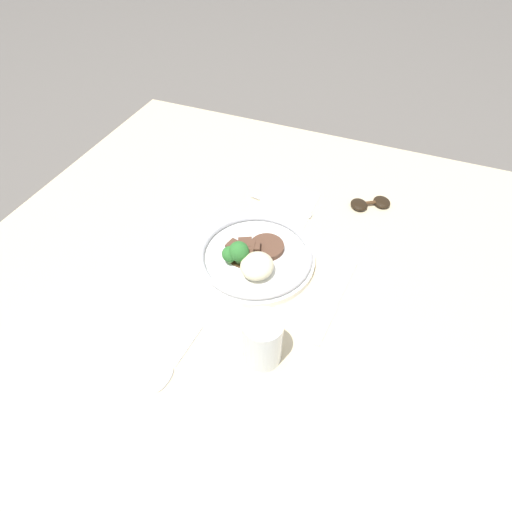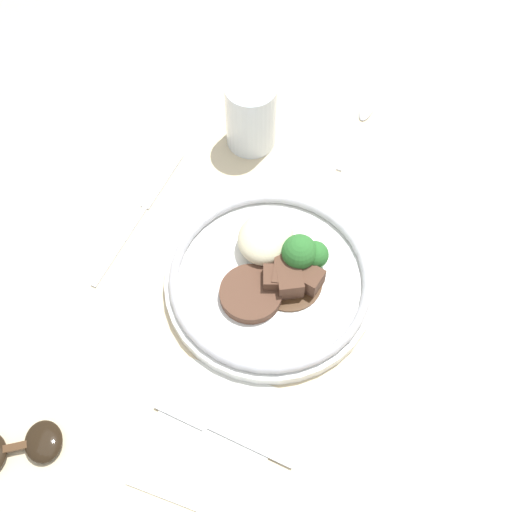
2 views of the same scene
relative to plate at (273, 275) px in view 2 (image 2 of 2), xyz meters
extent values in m
plane|color=#5B5651|center=(0.04, -0.01, -0.05)|extent=(8.00, 8.00, 0.00)
cube|color=beige|center=(0.04, -0.01, -0.04)|extent=(1.25, 1.25, 0.03)
cube|color=silver|center=(-0.21, 0.00, -0.02)|extent=(0.16, 0.14, 0.00)
cylinder|color=white|center=(-0.01, 0.00, -0.01)|extent=(0.26, 0.26, 0.02)
torus|color=#B2B2B7|center=(-0.01, 0.00, 0.00)|extent=(0.25, 0.25, 0.01)
ellipsoid|color=beige|center=(0.04, 0.02, 0.02)|extent=(0.08, 0.07, 0.04)
cylinder|color=brown|center=(-0.03, 0.02, 0.00)|extent=(0.08, 0.08, 0.01)
cylinder|color=#472D19|center=(0.00, -0.02, 0.00)|extent=(0.08, 0.08, 0.00)
cube|color=brown|center=(-0.01, 0.00, 0.01)|extent=(0.04, 0.04, 0.03)
cube|color=brown|center=(0.01, -0.01, 0.01)|extent=(0.04, 0.04, 0.03)
cube|color=brown|center=(-0.01, -0.02, 0.01)|extent=(0.04, 0.04, 0.03)
cube|color=brown|center=(0.00, -0.05, 0.01)|extent=(0.03, 0.03, 0.03)
cube|color=brown|center=(-0.01, -0.02, 0.01)|extent=(0.04, 0.04, 0.03)
cube|color=brown|center=(0.01, -0.03, 0.01)|extent=(0.03, 0.03, 0.02)
cylinder|color=#5B8E47|center=(0.02, -0.02, 0.00)|extent=(0.01, 0.01, 0.01)
sphere|color=#2D702D|center=(0.02, -0.02, 0.02)|extent=(0.03, 0.03, 0.03)
cylinder|color=#5B8E47|center=(0.02, -0.02, 0.00)|extent=(0.01, 0.01, 0.02)
sphere|color=#2D702D|center=(0.02, -0.02, 0.03)|extent=(0.04, 0.04, 0.04)
cylinder|color=#5B8E47|center=(0.03, -0.04, 0.00)|extent=(0.01, 0.01, 0.01)
sphere|color=#2D702D|center=(0.03, -0.04, 0.02)|extent=(0.03, 0.03, 0.03)
cylinder|color=#5B8E47|center=(0.02, -0.02, 0.00)|extent=(0.02, 0.02, 0.02)
sphere|color=#2D702D|center=(0.02, -0.02, 0.03)|extent=(0.04, 0.04, 0.04)
cylinder|color=yellow|center=(0.21, 0.10, 0.01)|extent=(0.06, 0.06, 0.06)
cylinder|color=silver|center=(0.21, 0.10, 0.03)|extent=(0.07, 0.07, 0.11)
cube|color=#B7B7BC|center=(-0.20, -0.04, -0.02)|extent=(0.02, 0.10, 0.00)
cube|color=#B7B7BC|center=(-0.20, 0.04, -0.02)|extent=(0.02, 0.06, 0.00)
cube|color=#B7B7BC|center=(-0.01, 0.20, -0.02)|extent=(0.14, 0.02, 0.00)
cube|color=#B7B7BC|center=(0.10, 0.19, -0.02)|extent=(0.10, 0.02, 0.00)
cube|color=#B7B7BC|center=(0.24, -0.03, -0.02)|extent=(0.09, 0.01, 0.00)
ellipsoid|color=#B7B7BC|center=(0.32, -0.04, -0.02)|extent=(0.05, 0.02, 0.01)
ellipsoid|color=black|center=(-0.28, 0.18, -0.01)|extent=(0.06, 0.06, 0.01)
cube|color=#472D19|center=(-0.29, 0.20, -0.01)|extent=(0.02, 0.03, 0.00)
camera|label=1|loc=(0.55, 0.23, 0.64)|focal=28.00mm
camera|label=2|loc=(-0.41, -0.12, 0.77)|focal=50.00mm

